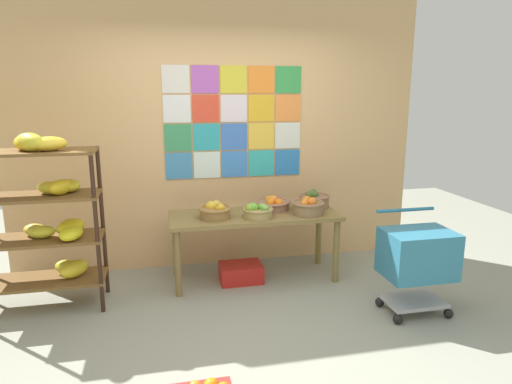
# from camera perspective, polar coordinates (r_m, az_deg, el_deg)

# --- Properties ---
(ground) EXTENTS (9.29, 9.29, 0.00)m
(ground) POSITION_cam_1_polar(r_m,az_deg,el_deg) (3.56, -0.43, -18.49)
(ground) COLOR gray
(back_wall_with_art) EXTENTS (4.30, 0.07, 2.85)m
(back_wall_with_art) POSITION_cam_1_polar(r_m,az_deg,el_deg) (4.72, -4.62, 7.62)
(back_wall_with_art) COLOR tan
(back_wall_with_art) RESTS_ON ground
(banana_shelf_unit) EXTENTS (1.04, 0.48, 1.53)m
(banana_shelf_unit) POSITION_cam_1_polar(r_m,az_deg,el_deg) (4.12, -25.49, -1.92)
(banana_shelf_unit) COLOR #331E14
(banana_shelf_unit) RESTS_ON ground
(display_table) EXTENTS (1.65, 0.62, 0.67)m
(display_table) POSITION_cam_1_polar(r_m,az_deg,el_deg) (4.39, -0.20, -3.84)
(display_table) COLOR olive
(display_table) RESTS_ON ground
(fruit_basket_left) EXTENTS (0.37, 0.37, 0.16)m
(fruit_basket_left) POSITION_cam_1_polar(r_m,az_deg,el_deg) (4.51, 2.13, -1.53)
(fruit_basket_left) COLOR #956C51
(fruit_basket_left) RESTS_ON display_table
(fruit_basket_centre) EXTENTS (0.32, 0.32, 0.16)m
(fruit_basket_centre) POSITION_cam_1_polar(r_m,az_deg,el_deg) (4.23, -5.26, -2.39)
(fruit_basket_centre) COLOR olive
(fruit_basket_centre) RESTS_ON display_table
(fruit_basket_back_left) EXTENTS (0.32, 0.32, 0.18)m
(fruit_basket_back_left) POSITION_cam_1_polar(r_m,az_deg,el_deg) (4.67, 7.42, -0.93)
(fruit_basket_back_left) COLOR #8F6645
(fruit_basket_back_left) RESTS_ON display_table
(fruit_basket_right) EXTENTS (0.29, 0.29, 0.15)m
(fruit_basket_right) POSITION_cam_1_polar(r_m,az_deg,el_deg) (4.23, 0.22, -2.47)
(fruit_basket_right) COLOR #A48B52
(fruit_basket_right) RESTS_ON display_table
(fruit_basket_back_right) EXTENTS (0.32, 0.32, 0.18)m
(fruit_basket_back_right) POSITION_cam_1_polar(r_m,az_deg,el_deg) (4.37, 6.65, -1.84)
(fruit_basket_back_right) COLOR olive
(fruit_basket_back_right) RESTS_ON display_table
(produce_crate_under_table) EXTENTS (0.41, 0.30, 0.17)m
(produce_crate_under_table) POSITION_cam_1_polar(r_m,az_deg,el_deg) (4.50, -1.95, -10.25)
(produce_crate_under_table) COLOR red
(produce_crate_under_table) RESTS_ON ground
(shopping_cart) EXTENTS (0.56, 0.45, 0.86)m
(shopping_cart) POSITION_cam_1_polar(r_m,az_deg,el_deg) (3.98, 19.94, -7.82)
(shopping_cart) COLOR black
(shopping_cart) RESTS_ON ground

